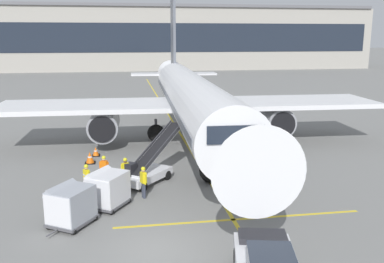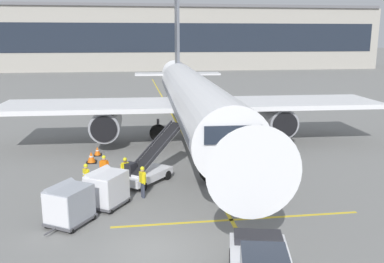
{
  "view_description": "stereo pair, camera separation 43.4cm",
  "coord_description": "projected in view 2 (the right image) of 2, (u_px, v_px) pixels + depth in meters",
  "views": [
    {
      "loc": [
        -1.08,
        -15.92,
        8.48
      ],
      "look_at": [
        2.89,
        8.22,
        3.02
      ],
      "focal_mm": 39.77,
      "sensor_mm": 36.0,
      "label": 1
    },
    {
      "loc": [
        -0.65,
        -15.98,
        8.48
      ],
      "look_at": [
        2.89,
        8.22,
        3.02
      ],
      "focal_mm": 39.77,
      "sensor_mm": 36.0,
      "label": 2
    }
  ],
  "objects": [
    {
      "name": "apron_guidance_line_lead_in",
      "position": [
        189.0,
        145.0,
        33.99
      ],
      "size": [
        0.2,
        110.0,
        0.01
      ],
      "color": "yellow",
      "rests_on": "ground"
    },
    {
      "name": "apron_guidance_line_stop_bar",
      "position": [
        238.0,
        219.0,
        20.18
      ],
      "size": [
        12.0,
        0.2,
        0.01
      ],
      "color": "yellow",
      "rests_on": "ground"
    },
    {
      "name": "baggage_cart_lead",
      "position": [
        106.0,
        188.0,
        21.57
      ],
      "size": [
        2.42,
        2.73,
        1.91
      ],
      "color": "#515156",
      "rests_on": "ground"
    },
    {
      "name": "parked_airplane",
      "position": [
        193.0,
        99.0,
        33.92
      ],
      "size": [
        30.22,
        39.78,
        13.52
      ],
      "color": "white",
      "rests_on": "ground"
    },
    {
      "name": "belt_loader",
      "position": [
        148.0,
        168.0,
        25.24
      ],
      "size": [
        4.33,
        4.79,
        3.2
      ],
      "color": "silver",
      "rests_on": "ground"
    },
    {
      "name": "ground_crew_by_loader",
      "position": [
        143.0,
        180.0,
        22.74
      ],
      "size": [
        0.36,
        0.54,
        1.74
      ],
      "color": "#333847",
      "rests_on": "ground"
    },
    {
      "name": "ground_crew_wingwalker",
      "position": [
        86.0,
        177.0,
        23.23
      ],
      "size": [
        0.39,
        0.51,
        1.74
      ],
      "color": "#514C42",
      "rests_on": "ground"
    },
    {
      "name": "ground_plane",
      "position": [
        151.0,
        249.0,
        17.38
      ],
      "size": [
        600.0,
        600.0,
        0.0
      ],
      "primitive_type": "plane",
      "color": "slate"
    },
    {
      "name": "safety_cone_engine_keepout",
      "position": [
        97.0,
        151.0,
        31.01
      ],
      "size": [
        0.58,
        0.58,
        0.66
      ],
      "color": "black",
      "rests_on": "ground"
    },
    {
      "name": "baggage_cart_second",
      "position": [
        68.0,
        204.0,
        19.5
      ],
      "size": [
        2.42,
        2.73,
        1.91
      ],
      "color": "#515156",
      "rests_on": "ground"
    },
    {
      "name": "ground_crew_marshaller",
      "position": [
        125.0,
        170.0,
        24.43
      ],
      "size": [
        0.52,
        0.38,
        1.74
      ],
      "color": "black",
      "rests_on": "ground"
    },
    {
      "name": "terminal_building",
      "position": [
        105.0,
        38.0,
        112.67
      ],
      "size": [
        144.86,
        20.05,
        16.43
      ],
      "color": "#A8A399",
      "rests_on": "ground"
    },
    {
      "name": "safety_cone_wingtip",
      "position": [
        91.0,
        157.0,
        29.21
      ],
      "size": [
        0.7,
        0.7,
        0.79
      ],
      "color": "black",
      "rests_on": "ground"
    },
    {
      "name": "ground_crew_by_carts",
      "position": [
        104.0,
        168.0,
        24.87
      ],
      "size": [
        0.55,
        0.33,
        1.74
      ],
      "color": "#333847",
      "rests_on": "ground"
    }
  ]
}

